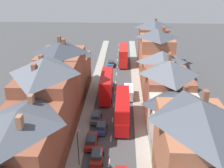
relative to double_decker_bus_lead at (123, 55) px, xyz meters
The scene contains 15 objects.
pavement_left 25.53m from the double_decker_bus_lead, 105.76° to the right, with size 2.20×104.00×0.14m, color gray.
pavement_right 24.80m from the double_decker_bus_lead, 82.28° to the right, with size 2.20×104.00×0.14m, color gray.
centre_line_dashes 26.63m from the double_decker_bus_lead, 93.88° to the right, with size 0.14×97.80×0.01m.
terrace_row_left 45.15m from the double_decker_bus_lead, 105.42° to the right, with size 8.00×62.69×14.01m.
terrace_row_right 36.65m from the double_decker_bus_lead, 76.72° to the right, with size 8.00×77.53×13.49m.
double_decker_bus_lead is the anchor object (origin of this frame).
double_decker_bus_mid_street 23.03m from the double_decker_bus_lead, 98.99° to the right, with size 2.74×10.80×5.30m.
double_decker_bus_far_approaching 33.39m from the double_decker_bus_lead, 90.00° to the right, with size 2.74×10.80×5.30m.
car_near_silver 44.29m from the double_decker_bus_lead, 94.65° to the right, with size 1.90×4.10×1.64m.
car_parked_left_a 4.63m from the double_decker_bus_lead, 149.45° to the right, with size 1.90×4.39×1.61m.
car_mid_black 33.25m from the double_decker_bus_lead, 98.48° to the right, with size 1.90×4.37×1.59m.
car_parked_left_b 36.58m from the double_decker_bus_lead, 95.64° to the right, with size 1.90×3.82×1.59m.
car_mid_white 40.65m from the double_decker_bus_lead, 96.92° to the right, with size 1.90×4.57×1.61m.
delivery_van 22.94m from the double_decker_bus_lead, 86.72° to the right, with size 2.20×5.20×2.41m.
street_lamp 45.51m from the double_decker_bus_lead, 97.63° to the right, with size 0.20×1.12×5.50m.
Camera 1 is at (1.83, -12.47, 25.80)m, focal length 42.00 mm.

